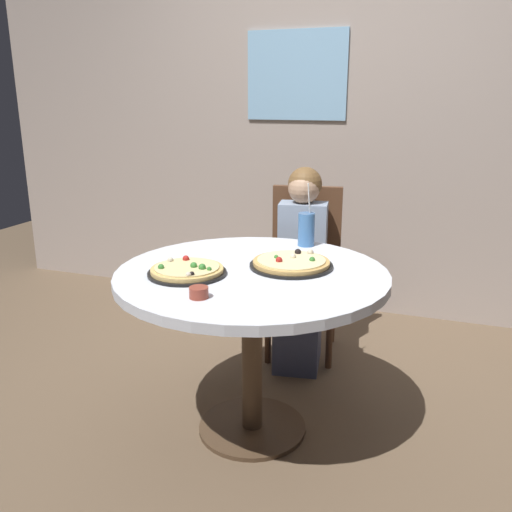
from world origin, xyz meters
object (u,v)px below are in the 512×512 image
diner_child (300,278)px  sauce_bowl (199,292)px  pizza_veggie (291,263)px  pizza_cheese (187,270)px  dining_table (252,295)px  chair_wooden (305,261)px  soda_cup (306,229)px

diner_child → sauce_bowl: diner_child is taller
pizza_veggie → diner_child: bearing=101.3°
pizza_cheese → sauce_bowl: bearing=-54.7°
sauce_bowl → dining_table: bearing=79.0°
sauce_bowl → pizza_cheese: bearing=125.3°
chair_wooden → pizza_cheese: 1.10m
dining_table → pizza_veggie: pizza_veggie is taller
dining_table → diner_child: size_ratio=1.05×
pizza_veggie → soda_cup: soda_cup is taller
diner_child → pizza_cheese: size_ratio=3.38×
pizza_veggie → soda_cup: bearing=94.8°
pizza_veggie → pizza_cheese: size_ratio=1.10×
dining_table → diner_child: (0.01, 0.74, -0.16)m
chair_wooden → diner_child: bearing=-81.8°
chair_wooden → pizza_veggie: size_ratio=2.69×
diner_child → sauce_bowl: size_ratio=15.46×
pizza_cheese → soda_cup: size_ratio=1.04×
soda_cup → sauce_bowl: (-0.18, -0.82, -0.06)m
pizza_cheese → dining_table: bearing=30.2°
pizza_veggie → pizza_cheese: 0.44m
pizza_veggie → soda_cup: 0.36m
dining_table → pizza_cheese: bearing=-149.8°
chair_wooden → soda_cup: soda_cup is taller
dining_table → chair_wooden: size_ratio=1.19×
chair_wooden → pizza_cheese: size_ratio=2.97×
chair_wooden → pizza_veggie: chair_wooden is taller
soda_cup → sauce_bowl: soda_cup is taller
chair_wooden → diner_child: size_ratio=0.88×
soda_cup → sauce_bowl: 0.84m
chair_wooden → soda_cup: size_ratio=3.10×
dining_table → pizza_cheese: pizza_cheese is taller
soda_cup → sauce_bowl: size_ratio=4.38×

